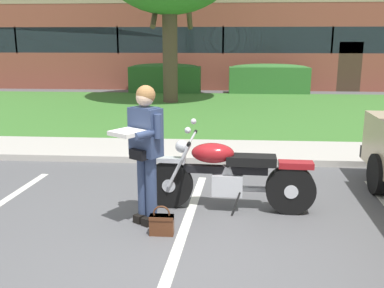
% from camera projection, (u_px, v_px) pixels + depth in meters
% --- Properties ---
extents(ground_plane, '(140.00, 140.00, 0.00)m').
position_uv_depth(ground_plane, '(179.00, 243.00, 4.91)').
color(ground_plane, '#565659').
extents(curb_strip, '(60.00, 0.20, 0.12)m').
position_uv_depth(curb_strip, '(197.00, 160.00, 8.07)').
color(curb_strip, '#B7B2A8').
rests_on(curb_strip, ground).
extents(concrete_walk, '(60.00, 1.50, 0.08)m').
position_uv_depth(concrete_walk, '(200.00, 150.00, 8.89)').
color(concrete_walk, '#B7B2A8').
rests_on(concrete_walk, ground).
extents(grass_lawn, '(60.00, 8.55, 0.06)m').
position_uv_depth(grass_lawn, '(209.00, 111.00, 13.77)').
color(grass_lawn, '#3D752D').
rests_on(grass_lawn, ground).
extents(stall_stripe_1, '(0.38, 4.40, 0.01)m').
position_uv_depth(stall_stripe_1, '(182.00, 235.00, 5.10)').
color(stall_stripe_1, silver).
rests_on(stall_stripe_1, ground).
extents(motorcycle, '(2.24, 0.82, 1.18)m').
position_uv_depth(motorcycle, '(236.00, 176.00, 5.75)').
color(motorcycle, black).
rests_on(motorcycle, ground).
extents(rider_person, '(0.61, 0.67, 1.70)m').
position_uv_depth(rider_person, '(145.00, 144.00, 5.24)').
color(rider_person, black).
rests_on(rider_person, ground).
extents(handbag, '(0.28, 0.13, 0.36)m').
position_uv_depth(handbag, '(162.00, 223.00, 5.10)').
color(handbag, '#562D19').
rests_on(handbag, ground).
extents(hedge_left, '(2.94, 0.90, 1.24)m').
position_uv_depth(hedge_left, '(165.00, 78.00, 18.22)').
color(hedge_left, '#336B2D').
rests_on(hedge_left, ground).
extents(hedge_center_left, '(3.24, 0.90, 1.24)m').
position_uv_depth(hedge_center_left, '(269.00, 78.00, 17.91)').
color(hedge_center_left, '#336B2D').
rests_on(hedge_center_left, ground).
extents(brick_building, '(27.37, 8.11, 4.14)m').
position_uv_depth(brick_building, '(223.00, 42.00, 22.75)').
color(brick_building, brown).
rests_on(brick_building, ground).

